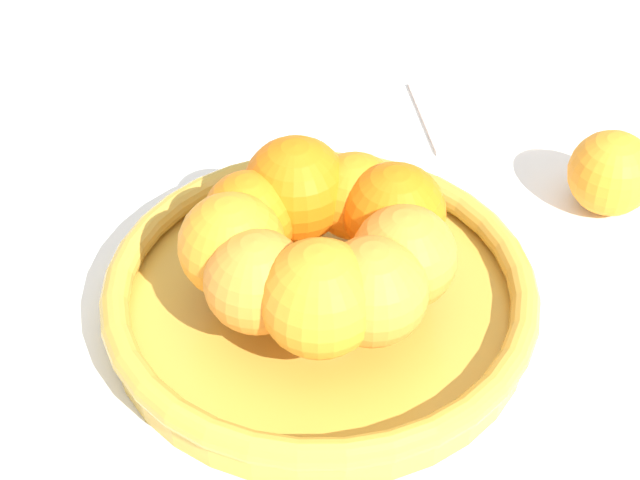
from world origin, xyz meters
TOP-DOWN VIEW (x-y plane):
  - ground_plane at (0.00, 0.00)m, footprint 4.00×4.00m
  - fruit_bowl at (0.00, 0.00)m, footprint 0.31×0.31m
  - orange_pile at (0.00, 0.00)m, footprint 0.19×0.19m
  - stray_orange at (-0.26, -0.00)m, footprint 0.07×0.07m
  - napkin_folded at (-0.25, -0.16)m, footprint 0.14×0.14m

SIDE VIEW (x-z plane):
  - ground_plane at x=0.00m, z-range 0.00..0.00m
  - napkin_folded at x=-0.25m, z-range 0.00..0.01m
  - fruit_bowl at x=0.00m, z-range 0.00..0.04m
  - stray_orange at x=-0.26m, z-range 0.00..0.07m
  - orange_pile at x=0.00m, z-range 0.04..0.12m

